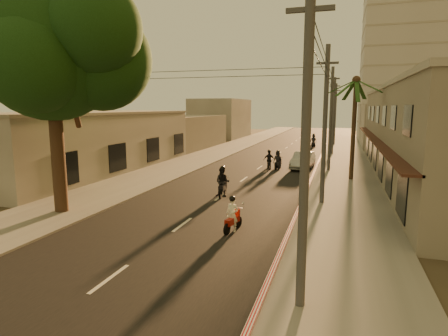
{
  "coord_description": "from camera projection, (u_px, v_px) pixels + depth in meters",
  "views": [
    {
      "loc": [
        7.06,
        -13.95,
        5.61
      ],
      "look_at": [
        0.32,
        7.71,
        1.91
      ],
      "focal_mm": 30.0,
      "sensor_mm": 36.0,
      "label": 1
    }
  ],
  "objects": [
    {
      "name": "ground",
      "position": [
        164.0,
        239.0,
        16.12
      ],
      "size": [
        160.0,
        160.0,
        0.0
      ],
      "primitive_type": "plane",
      "color": "#383023",
      "rests_on": "ground"
    },
    {
      "name": "road",
      "position": [
        260.0,
        168.0,
        34.96
      ],
      "size": [
        10.0,
        140.0,
        0.02
      ],
      "primitive_type": "cube",
      "color": "black",
      "rests_on": "ground"
    },
    {
      "name": "sidewalk_right",
      "position": [
        344.0,
        171.0,
        32.76
      ],
      "size": [
        5.0,
        140.0,
        0.12
      ],
      "primitive_type": "cube",
      "color": "slate",
      "rests_on": "ground"
    },
    {
      "name": "sidewalk_left",
      "position": [
        186.0,
        164.0,
        37.15
      ],
      "size": [
        5.0,
        140.0,
        0.12
      ],
      "primitive_type": "cube",
      "color": "slate",
      "rests_on": "ground"
    },
    {
      "name": "curb_stripe",
      "position": [
        311.0,
        180.0,
        28.74
      ],
      "size": [
        0.2,
        60.0,
        0.2
      ],
      "primitive_type": "cube",
      "color": "#AC121C",
      "rests_on": "ground"
    },
    {
      "name": "shophouse_row",
      "position": [
        435.0,
        133.0,
        28.4
      ],
      "size": [
        8.8,
        34.2,
        7.3
      ],
      "color": "gray",
      "rests_on": "ground"
    },
    {
      "name": "left_building",
      "position": [
        91.0,
        142.0,
        32.99
      ],
      "size": [
        8.2,
        24.2,
        5.2
      ],
      "color": "#ADA79C",
      "rests_on": "ground"
    },
    {
      "name": "distant_tower",
      "position": [
        401.0,
        56.0,
        61.94
      ],
      "size": [
        12.1,
        12.1,
        28.0
      ],
      "color": "#B7B5B2",
      "rests_on": "ground"
    },
    {
      "name": "broadleaf_tree",
      "position": [
        59.0,
        49.0,
        18.71
      ],
      "size": [
        9.6,
        8.7,
        12.1
      ],
      "color": "black",
      "rests_on": "ground"
    },
    {
      "name": "palm_tree",
      "position": [
        356.0,
        86.0,
        27.7
      ],
      "size": [
        5.0,
        5.0,
        8.2
      ],
      "color": "black",
      "rests_on": "ground"
    },
    {
      "name": "utility_poles",
      "position": [
        332.0,
        96.0,
        32.09
      ],
      "size": [
        1.2,
        48.26,
        9.0
      ],
      "color": "#38383A",
      "rests_on": "ground"
    },
    {
      "name": "filler_right",
      "position": [
        391.0,
        125.0,
        53.94
      ],
      "size": [
        8.0,
        14.0,
        6.0
      ],
      "primitive_type": "cube",
      "color": "#ADA79C",
      "rests_on": "ground"
    },
    {
      "name": "filler_left_near",
      "position": [
        182.0,
        132.0,
        51.91
      ],
      "size": [
        8.0,
        14.0,
        4.4
      ],
      "primitive_type": "cube",
      "color": "#ADA79C",
      "rests_on": "ground"
    },
    {
      "name": "filler_left_far",
      "position": [
        221.0,
        119.0,
        68.66
      ],
      "size": [
        8.0,
        14.0,
        7.0
      ],
      "primitive_type": "cube",
      "color": "#ADA79C",
      "rests_on": "ground"
    },
    {
      "name": "scooter_red",
      "position": [
        232.0,
        216.0,
        16.94
      ],
      "size": [
        0.79,
        1.7,
        1.68
      ],
      "rotation": [
        0.0,
        0.0,
        -0.19
      ],
      "color": "black",
      "rests_on": "ground"
    },
    {
      "name": "scooter_mid_a",
      "position": [
        223.0,
        183.0,
        23.59
      ],
      "size": [
        1.04,
        2.0,
        1.97
      ],
      "rotation": [
        0.0,
        0.0,
        0.1
      ],
      "color": "black",
      "rests_on": "ground"
    },
    {
      "name": "scooter_mid_b",
      "position": [
        269.0,
        160.0,
        33.96
      ],
      "size": [
        1.17,
        1.82,
        1.81
      ],
      "rotation": [
        0.0,
        0.0,
        0.21
      ],
      "color": "black",
      "rests_on": "ground"
    },
    {
      "name": "scooter_far_a",
      "position": [
        278.0,
        161.0,
        34.03
      ],
      "size": [
        0.95,
        1.78,
        1.76
      ],
      "rotation": [
        0.0,
        0.0,
        -0.14
      ],
      "color": "black",
      "rests_on": "ground"
    },
    {
      "name": "scooter_far_b",
      "position": [
        307.0,
        146.0,
        45.28
      ],
      "size": [
        1.51,
        1.98,
        1.98
      ],
      "rotation": [
        0.0,
        0.0,
        -0.23
      ],
      "color": "black",
      "rests_on": "ground"
    },
    {
      "name": "parked_car",
      "position": [
        303.0,
        160.0,
        34.34
      ],
      "size": [
        2.42,
        4.9,
        1.52
      ],
      "primitive_type": "imported",
      "rotation": [
        0.0,
        0.0,
        -0.09
      ],
      "color": "#9FA2A7",
      "rests_on": "ground"
    },
    {
      "name": "scooter_far_c",
      "position": [
        313.0,
        141.0,
        52.67
      ],
      "size": [
        0.91,
        1.95,
        1.92
      ],
      "rotation": [
        0.0,
        0.0,
        -0.02
      ],
      "color": "black",
      "rests_on": "ground"
    }
  ]
}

